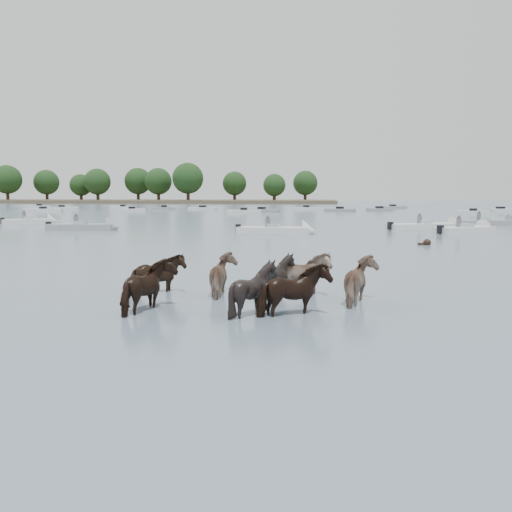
# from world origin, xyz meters

# --- Properties ---
(ground) EXTENTS (400.00, 400.00, 0.00)m
(ground) POSITION_xyz_m (0.00, 0.00, 0.00)
(ground) COLOR slate
(ground) RESTS_ON ground
(shoreline) EXTENTS (160.00, 30.00, 1.00)m
(shoreline) POSITION_xyz_m (-70.00, 150.00, 0.50)
(shoreline) COLOR #4C4233
(shoreline) RESTS_ON ground
(pony_herd) EXTENTS (7.39, 4.09, 1.49)m
(pony_herd) POSITION_xyz_m (2.15, -0.54, 0.48)
(pony_herd) COLOR black
(pony_herd) RESTS_ON ground
(swimming_pony) EXTENTS (0.72, 0.44, 0.44)m
(swimming_pony) POSITION_xyz_m (9.88, 16.15, 0.10)
(swimming_pony) COLOR black
(swimming_pony) RESTS_ON ground
(motorboat_a) EXTENTS (5.84, 2.13, 1.92)m
(motorboat_a) POSITION_xyz_m (-13.84, 25.91, 0.23)
(motorboat_a) COLOR gray
(motorboat_a) RESTS_ON ground
(motorboat_b) EXTENTS (5.83, 2.02, 1.92)m
(motorboat_b) POSITION_xyz_m (1.55, 23.55, 0.23)
(motorboat_b) COLOR silver
(motorboat_b) RESTS_ON ground
(motorboat_c) EXTENTS (6.80, 4.25, 1.92)m
(motorboat_c) POSITION_xyz_m (13.22, 29.90, 0.22)
(motorboat_c) COLOR silver
(motorboat_c) RESTS_ON ground
(motorboat_d) EXTENTS (4.98, 3.71, 1.92)m
(motorboat_d) POSITION_xyz_m (15.01, 25.59, 0.23)
(motorboat_d) COLOR silver
(motorboat_d) RESTS_ON ground
(motorboat_e) EXTENTS (6.43, 2.75, 1.92)m
(motorboat_e) POSITION_xyz_m (19.70, 36.07, 0.22)
(motorboat_e) COLOR gray
(motorboat_e) RESTS_ON ground
(motorboat_f) EXTENTS (5.05, 3.53, 1.92)m
(motorboat_f) POSITION_xyz_m (-22.45, 33.34, 0.23)
(motorboat_f) COLOR silver
(motorboat_f) RESTS_ON ground
(distant_flotilla) EXTENTS (104.07, 30.35, 0.93)m
(distant_flotilla) POSITION_xyz_m (-0.79, 75.22, 0.26)
(distant_flotilla) COLOR silver
(distant_flotilla) RESTS_ON ground
(treeline) EXTENTS (149.94, 23.90, 12.14)m
(treeline) POSITION_xyz_m (-73.80, 150.32, 6.81)
(treeline) COLOR #382619
(treeline) RESTS_ON ground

